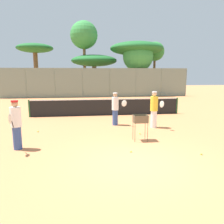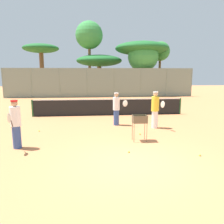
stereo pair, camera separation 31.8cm
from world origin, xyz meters
The scene contains 20 objects.
ground_plane centered at (0.00, 0.00, 0.00)m, with size 80.00×80.00×0.00m, color #D37F4C.
tennis_net centered at (0.00, 7.62, 0.56)m, with size 9.60×0.10×1.07m.
back_fence centered at (0.00, 18.41, 1.61)m, with size 21.20×0.08×3.22m.
tree_0 centered at (5.19, 20.34, 4.64)m, with size 3.65×3.65×6.48m.
tree_1 centered at (7.86, 22.13, 5.36)m, with size 2.44×2.44×6.67m.
tree_2 centered at (-1.23, 22.29, 7.23)m, with size 3.39×3.39×9.00m.
tree_3 centered at (-0.01, 22.43, 4.18)m, with size 5.78×5.78×4.95m.
tree_4 centered at (-7.49, 23.84, 5.63)m, with size 4.59×4.59×6.40m.
tree_5 centered at (5.26, 21.49, 5.66)m, with size 6.60×6.60×6.52m.
player_white_outfit centered at (2.01, 4.13, 0.93)m, with size 0.48×0.89×1.80m.
player_red_cap centered at (-3.79, 1.71, 0.91)m, with size 0.36×0.92×1.76m.
player_yellow_shirt centered at (0.19, 4.91, 0.88)m, with size 0.74×0.66×1.69m.
ball_cart centered at (0.82, 2.15, 0.81)m, with size 0.56×0.41×1.05m.
tennis_ball_0 centered at (2.43, 0.34, 0.03)m, with size 0.07×0.07×0.07m, color #D1E54C.
tennis_ball_1 centered at (-3.55, 3.98, 0.03)m, with size 0.07×0.07×0.07m, color #D1E54C.
tennis_ball_2 centered at (1.03, 3.03, 0.03)m, with size 0.07×0.07×0.07m, color #D1E54C.
tennis_ball_3 centered at (2.19, 6.23, 0.03)m, with size 0.07×0.07×0.07m, color #D1E54C.
tennis_ball_4 centered at (2.34, 5.59, 0.03)m, with size 0.07×0.07×0.07m, color #D1E54C.
tennis_ball_5 centered at (0.16, 0.87, 0.03)m, with size 0.07×0.07×0.07m, color #D1E54C.
parked_car centered at (2.01, 20.78, 0.66)m, with size 4.20×1.70×1.60m.
Camera 2 is at (-1.09, -6.15, 2.69)m, focal length 35.00 mm.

